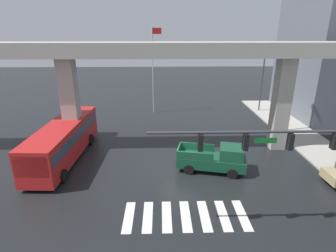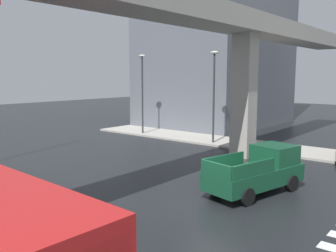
% 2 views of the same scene
% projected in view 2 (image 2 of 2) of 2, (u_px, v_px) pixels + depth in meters
% --- Properties ---
extents(ground_plane, '(120.00, 120.00, 0.00)m').
position_uv_depth(ground_plane, '(216.00, 204.00, 15.47)').
color(ground_plane, black).
extents(elevated_overpass, '(55.21, 2.58, 9.27)m').
position_uv_depth(elevated_overpass, '(151.00, 16.00, 16.61)').
color(elevated_overpass, '#ADA89E').
rests_on(elevated_overpass, ground).
extents(sidewalk_east, '(4.00, 36.00, 0.15)m').
position_uv_depth(sidewalk_east, '(286.00, 150.00, 26.48)').
color(sidewalk_east, '#ADA89E').
rests_on(sidewalk_east, ground).
extents(pickup_truck, '(5.40, 3.00, 2.08)m').
position_uv_depth(pickup_truck, '(259.00, 171.00, 17.01)').
color(pickup_truck, '#14472D').
rests_on(pickup_truck, ground).
extents(street_lamp_mid_block, '(0.44, 0.70, 7.24)m').
position_uv_depth(street_lamp_mid_block, '(214.00, 86.00, 28.35)').
color(street_lamp_mid_block, '#38383D').
rests_on(street_lamp_mid_block, ground).
extents(street_lamp_far_north, '(0.44, 0.70, 7.24)m').
position_uv_depth(street_lamp_far_north, '(142.00, 85.00, 33.09)').
color(street_lamp_far_north, '#38383D').
rests_on(street_lamp_far_north, ground).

